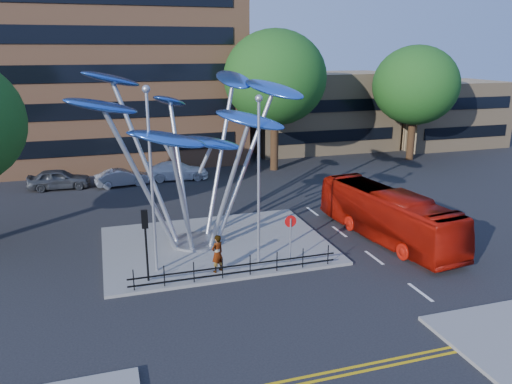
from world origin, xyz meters
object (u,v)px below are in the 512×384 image
object	(u,v)px
traffic_light_island	(145,230)
no_entry_sign_island	(290,231)
parked_car_left	(59,179)
street_lamp_right	(259,166)
red_bus	(387,215)
tree_right	(275,78)
leaf_sculpture	(190,120)
parked_car_mid	(122,178)
street_lamp_left	(151,165)
parked_car_right	(177,171)
tree_far	(416,85)
pedestrian	(217,253)

from	to	relation	value
traffic_light_island	no_entry_sign_island	world-z (taller)	traffic_light_island
parked_car_left	street_lamp_right	bearing A→B (deg)	-147.43
traffic_light_island	red_bus	world-z (taller)	traffic_light_island
tree_right	leaf_sculpture	xyz separation A→B (m)	(-10.07, -15.32, -1.16)
leaf_sculpture	tree_right	bearing A→B (deg)	56.69
street_lamp_right	parked_car_mid	distance (m)	18.86
street_lamp_left	leaf_sculpture	bearing A→B (deg)	52.60
no_entry_sign_island	parked_car_mid	xyz separation A→B (m)	(-7.29, 17.88, -1.15)
parked_car_mid	parked_car_right	size ratio (longest dim) A/B	0.80
tree_right	tree_far	world-z (taller)	tree_right
street_lamp_left	parked_car_mid	bearing A→B (deg)	92.68
parked_car_left	street_lamp_left	bearing A→B (deg)	-160.27
street_lamp_left	parked_car_left	bearing A→B (deg)	107.30
street_lamp_right	tree_right	bearing A→B (deg)	68.46
pedestrian	parked_car_mid	xyz separation A→B (m)	(-3.57, 17.90, -0.41)
tree_far	street_lamp_right	world-z (taller)	tree_far
parked_car_left	leaf_sculpture	bearing A→B (deg)	-148.73
leaf_sculpture	traffic_light_island	distance (m)	6.65
no_entry_sign_island	tree_far	bearing A→B (deg)	44.25
pedestrian	parked_car_left	xyz separation A→B (m)	(-8.23, 18.49, -0.30)
red_bus	pedestrian	world-z (taller)	red_bus
traffic_light_island	red_bus	xyz separation A→B (m)	(13.50, 1.67, -1.18)
parked_car_right	tree_far	bearing A→B (deg)	-81.78
traffic_light_island	parked_car_right	size ratio (longest dim) A/B	0.68
street_lamp_left	parked_car_left	size ratio (longest dim) A/B	1.92
leaf_sculpture	parked_car_mid	distance (m)	15.39
street_lamp_left	street_lamp_right	bearing A→B (deg)	-5.71
parked_car_left	parked_car_mid	bearing A→B (deg)	-94.80
leaf_sculpture	street_lamp_right	size ratio (longest dim) A/B	1.53
leaf_sculpture	traffic_light_island	xyz separation A→B (m)	(-2.93, -4.18, -4.26)
street_lamp_right	traffic_light_island	distance (m)	6.05
parked_car_left	tree_far	bearing A→B (deg)	-85.76
leaf_sculpture	red_bus	size ratio (longest dim) A/B	1.23
street_lamp_right	parked_car_right	world-z (taller)	street_lamp_right
parked_car_right	street_lamp_left	bearing A→B (deg)	174.25
tree_right	parked_car_mid	size ratio (longest dim) A/B	2.98
street_lamp_right	traffic_light_island	world-z (taller)	street_lamp_right
tree_far	street_lamp_right	bearing A→B (deg)	-138.53
parked_car_right	traffic_light_island	bearing A→B (deg)	173.40
street_lamp_left	tree_right	bearing A→B (deg)	55.95
no_entry_sign_island	pedestrian	world-z (taller)	no_entry_sign_island
street_lamp_right	parked_car_right	size ratio (longest dim) A/B	1.64
leaf_sculpture	street_lamp_right	bearing A→B (deg)	-55.09
no_entry_sign_island	parked_car_left	size ratio (longest dim) A/B	0.53
parked_car_mid	parked_car_right	bearing A→B (deg)	-88.75
leaf_sculpture	parked_car_right	xyz separation A→B (m)	(1.28, 14.48, -6.14)
pedestrian	parked_car_mid	bearing A→B (deg)	-106.89
traffic_light_island	red_bus	size ratio (longest dim) A/B	0.33
tree_right	red_bus	xyz separation A→B (m)	(0.50, -17.83, -6.60)
street_lamp_right	parked_car_mid	xyz separation A→B (m)	(-5.79, 17.40, -4.43)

